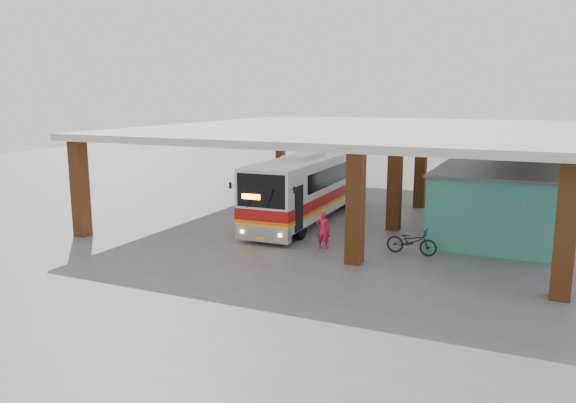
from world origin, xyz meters
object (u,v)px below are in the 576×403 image
Objects in this scene: coach_bus at (310,186)px; red_chair at (457,204)px; motorcycle at (412,241)px; pedestrian at (323,230)px.

red_chair is (6.57, 5.16, -1.32)m from coach_bus.
motorcycle is 9.55m from red_chair.
motorcycle is 3.59m from pedestrian.
coach_bus is 5.90× the size of motorcycle.
motorcycle is at bearing 179.25° from pedestrian.
pedestrian is at bearing -120.80° from red_chair.
motorcycle reaches higher than red_chair.
coach_bus reaches higher than red_chair.
motorcycle is (6.17, -4.39, -1.18)m from coach_bus.
motorcycle is 1.27× the size of pedestrian.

